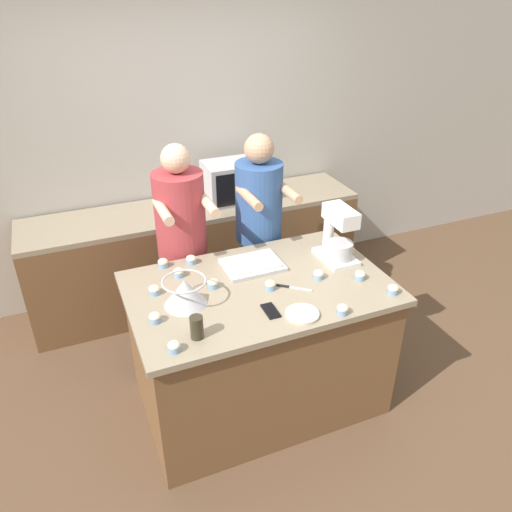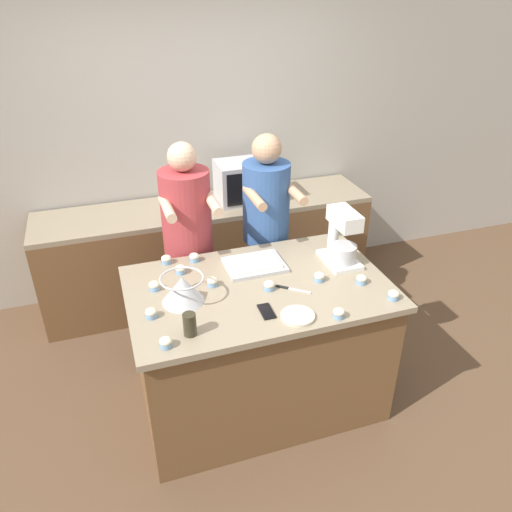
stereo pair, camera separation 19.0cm
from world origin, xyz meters
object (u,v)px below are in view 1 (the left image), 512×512
Objects in this scene: person_left at (183,253)px; small_plate at (302,314)px; cupcake_6 at (163,263)px; cupcake_10 at (343,309)px; cupcake_4 at (360,275)px; cupcake_0 at (213,283)px; mixing_bowl at (185,292)px; cupcake_1 at (154,290)px; cupcake_3 at (174,347)px; knife at (292,287)px; drinking_glass at (197,327)px; person_right at (259,238)px; cupcake_9 at (270,285)px; cupcake_7 at (319,274)px; baking_tray at (252,264)px; microwave_oven at (234,182)px; cell_phone at (271,311)px; cupcake_11 at (155,318)px; cupcake_5 at (393,289)px; cupcake_2 at (191,260)px; cupcake_8 at (179,272)px; stand_mixer at (338,237)px.

person_left reaches higher than small_plate.
cupcake_6 is 1.19m from cupcake_10.
cupcake_4 and cupcake_6 have the same top height.
small_plate is at bearing -51.39° from cupcake_0.
mixing_bowl is 1.33× the size of small_plate.
cupcake_3 is at bearing -92.26° from cupcake_1.
cupcake_6 reaches higher than knife.
cupcake_10 is (0.80, -0.11, -0.04)m from drinking_glass.
person_left is at bearing 179.98° from person_right.
cupcake_3 and cupcake_4 have the same top height.
cupcake_9 is at bearing 100.03° from small_plate.
cupcake_7 is (0.86, 0.26, -0.04)m from drinking_glass.
baking_tray is 0.77× the size of microwave_oven.
person_left is 25.14× the size of cupcake_9.
cell_phone is at bearing 154.56° from cupcake_10.
person_right is 25.15× the size of cupcake_4.
mixing_bowl reaches higher than cupcake_9.
mixing_bowl reaches higher than cupcake_6.
cupcake_11 is (-0.37, -0.80, 0.09)m from person_left.
person_left reaches higher than cupcake_0.
cell_phone is (-0.33, -0.95, 0.07)m from person_right.
cupcake_11 is (-1.35, 0.26, 0.00)m from cupcake_5.
cupcake_6 is at bearing 149.25° from cupcake_7.
cupcake_4 is at bearing 8.59° from cell_phone.
cupcake_5 and cupcake_6 have the same top height.
cupcake_2 is 1.00× the size of cupcake_8.
stand_mixer is 5.69× the size of cupcake_4.
person_left is 1.24m from cupcake_4.
stand_mixer is at bearing 101.94° from cupcake_5.
mixing_bowl is 3.88× the size of cupcake_4.
cupcake_5 and cupcake_8 have the same top height.
person_left is 1.45m from cupcake_5.
cupcake_11 is at bearing -120.50° from cupcake_8.
small_plate is at bearing -104.57° from knife.
cupcake_8 is (0.20, 0.68, 0.00)m from cupcake_3.
cupcake_3 and cupcake_9 have the same top height.
cell_phone is 1.14× the size of drinking_glass.
baking_tray is 0.34m from cupcake_0.
mixing_bowl is 0.46m from cupcake_6.
microwave_oven is at bearing 83.16° from knife.
cupcake_8 is at bearing 128.27° from small_plate.
mixing_bowl is 0.41m from cupcake_3.
person_right is (0.58, -0.00, 0.00)m from person_left.
drinking_glass is at bearing -51.02° from cupcake_11.
cell_phone is 2.23× the size of cupcake_5.
microwave_oven reaches higher than mixing_bowl.
cupcake_4 is 0.25m from cupcake_7.
mixing_bowl is at bearing 148.08° from small_plate.
mixing_bowl is 0.23m from cupcake_0.
cupcake_10 is (-0.28, -0.54, -0.14)m from stand_mixer.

